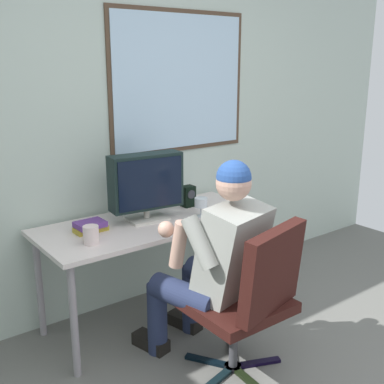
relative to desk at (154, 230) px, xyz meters
name	(u,v)px	position (x,y,z in m)	size (l,w,h in m)	color
wall_rear	(125,119)	(0.03, 0.38, 0.69)	(5.60, 0.08, 2.64)	#B8C8BC
desk	(154,230)	(0.00, 0.00, 0.00)	(1.51, 0.65, 0.71)	#979097
office_chair	(251,293)	(0.07, -0.85, -0.13)	(0.59, 0.59, 0.91)	black
person_seated	(214,260)	(0.02, -0.60, -0.01)	(0.61, 0.83, 1.22)	#232C4C
crt_monitor	(146,183)	(-0.03, 0.03, 0.32)	(0.49, 0.22, 0.44)	beige
wine_glass	(201,203)	(0.29, -0.12, 0.16)	(0.09, 0.09, 0.13)	silver
desk_speaker	(188,196)	(0.37, 0.12, 0.14)	(0.09, 0.08, 0.15)	black
book_stack	(90,226)	(-0.42, 0.05, 0.10)	(0.20, 0.14, 0.06)	#AA932A
cd_case	(219,211)	(0.46, -0.12, 0.07)	(0.16, 0.14, 0.01)	blue
coffee_mug	(91,235)	(-0.51, -0.14, 0.12)	(0.09, 0.09, 0.11)	silver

